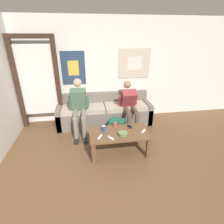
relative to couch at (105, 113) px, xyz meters
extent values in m
plane|color=brown|center=(0.00, -2.41, -0.28)|extent=(18.00, 18.00, 0.00)
cube|color=white|center=(0.00, 0.36, 1.00)|extent=(10.00, 0.05, 2.55)
cube|color=navy|center=(-0.71, 0.33, 1.10)|extent=(0.57, 0.01, 0.80)
cube|color=gold|center=(-0.71, 0.32, 1.10)|extent=(0.26, 0.01, 0.36)
cube|color=beige|center=(0.82, 0.33, 1.18)|extent=(0.82, 0.01, 0.73)
cube|color=silver|center=(0.82, 0.32, 1.18)|extent=(0.37, 0.01, 0.33)
cube|color=#382319|center=(-1.99, 0.14, 0.75)|extent=(0.10, 0.10, 2.05)
cube|color=#382319|center=(-1.09, 0.14, 0.75)|extent=(0.10, 0.10, 2.05)
cube|color=#382319|center=(-1.54, 0.14, 1.82)|extent=(1.00, 0.10, 0.10)
cube|color=silver|center=(-1.54, 0.16, 0.85)|extent=(0.82, 0.02, 1.64)
cube|color=#70665B|center=(0.00, 0.27, 0.10)|extent=(2.36, 0.13, 0.75)
cube|color=#70665B|center=(0.00, -0.08, -0.07)|extent=(2.36, 0.58, 0.41)
cube|color=#70665B|center=(-1.12, -0.08, -0.01)|extent=(0.12, 0.58, 0.53)
cube|color=#70665B|center=(1.12, -0.08, -0.01)|extent=(0.12, 0.58, 0.53)
cube|color=#B2A38E|center=(-0.53, -0.08, 0.18)|extent=(1.04, 0.54, 0.10)
cube|color=#B2A38E|center=(0.53, -0.08, 0.18)|extent=(1.04, 0.54, 0.10)
cube|color=brown|center=(0.13, -1.28, 0.14)|extent=(1.12, 0.62, 0.03)
cube|color=brown|center=(-0.38, -1.02, -0.08)|extent=(0.07, 0.07, 0.40)
cube|color=brown|center=(0.64, -1.02, -0.08)|extent=(0.07, 0.07, 0.40)
cube|color=brown|center=(-0.38, -1.53, -0.08)|extent=(0.07, 0.07, 0.40)
cube|color=brown|center=(0.64, -1.53, -0.08)|extent=(0.07, 0.07, 0.40)
cylinder|color=gray|center=(-0.71, -0.52, 0.23)|extent=(0.11, 0.42, 0.11)
cylinder|color=gray|center=(-0.71, -0.73, -0.01)|extent=(0.10, 0.10, 0.49)
cube|color=#232328|center=(-0.71, -0.80, -0.25)|extent=(0.11, 0.25, 0.05)
cylinder|color=gray|center=(-0.53, -0.52, 0.23)|extent=(0.11, 0.42, 0.11)
cylinder|color=gray|center=(-0.53, -0.73, -0.01)|extent=(0.10, 0.10, 0.49)
cube|color=#232328|center=(-0.53, -0.80, -0.25)|extent=(0.11, 0.25, 0.05)
cube|color=#4C6B51|center=(-0.62, -0.26, 0.48)|extent=(0.37, 0.35, 0.54)
sphere|color=tan|center=(-0.62, -0.19, 0.87)|extent=(0.19, 0.19, 0.19)
cylinder|color=#4C6B51|center=(-0.81, -0.26, 0.44)|extent=(0.08, 0.11, 0.29)
cylinder|color=#4C6B51|center=(-0.42, -0.26, 0.44)|extent=(0.08, 0.11, 0.29)
cylinder|color=brown|center=(0.47, -0.51, 0.23)|extent=(0.11, 0.39, 0.11)
cylinder|color=brown|center=(0.47, -0.70, -0.01)|extent=(0.10, 0.10, 0.49)
cube|color=#232328|center=(0.47, -0.77, -0.25)|extent=(0.11, 0.25, 0.05)
cylinder|color=brown|center=(0.65, -0.51, 0.23)|extent=(0.11, 0.39, 0.11)
cylinder|color=brown|center=(0.65, -0.70, -0.01)|extent=(0.10, 0.10, 0.49)
cube|color=#232328|center=(0.65, -0.77, -0.25)|extent=(0.11, 0.25, 0.05)
cube|color=maroon|center=(0.56, -0.21, 0.43)|extent=(0.34, 0.40, 0.49)
sphere|color=#9E7556|center=(0.56, -0.05, 0.74)|extent=(0.18, 0.18, 0.18)
cylinder|color=maroon|center=(0.37, -0.19, 0.38)|extent=(0.08, 0.14, 0.25)
cylinder|color=maroon|center=(0.76, -0.19, 0.38)|extent=(0.08, 0.14, 0.25)
cube|color=#1E5642|center=(0.21, -0.67, -0.09)|extent=(0.42, 0.38, 0.39)
cube|color=#1E5642|center=(0.16, -0.78, -0.17)|extent=(0.25, 0.19, 0.17)
cylinder|color=#607F47|center=(0.18, -1.38, 0.18)|extent=(0.17, 0.17, 0.05)
torus|color=#607F47|center=(0.18, -1.38, 0.20)|extent=(0.18, 0.18, 0.02)
cylinder|color=#B24C42|center=(0.10, -1.03, 0.20)|extent=(0.07, 0.07, 0.09)
cylinder|color=black|center=(0.10, -1.03, 0.24)|extent=(0.00, 0.00, 0.01)
cylinder|color=#28479E|center=(-0.15, -1.20, 0.21)|extent=(0.07, 0.07, 0.12)
cylinder|color=silver|center=(-0.15, -1.20, 0.28)|extent=(0.06, 0.06, 0.00)
cube|color=white|center=(-0.06, -1.46, 0.16)|extent=(0.10, 0.14, 0.02)
cylinder|color=#333842|center=(-0.07, -1.44, 0.18)|extent=(0.01, 0.01, 0.00)
cube|color=white|center=(-0.24, -1.40, 0.16)|extent=(0.10, 0.14, 0.02)
cylinder|color=#333842|center=(-0.23, -1.37, 0.18)|extent=(0.01, 0.01, 0.00)
cube|color=white|center=(0.60, -1.32, 0.16)|extent=(0.12, 0.13, 0.02)
cylinder|color=#333842|center=(0.62, -1.30, 0.18)|extent=(0.01, 0.01, 0.00)
cube|color=black|center=(0.38, -1.10, 0.16)|extent=(0.09, 0.15, 0.01)
cube|color=black|center=(0.38, -1.10, 0.16)|extent=(0.08, 0.13, 0.00)
camera|label=1|loc=(-0.45, -4.08, 1.86)|focal=28.00mm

